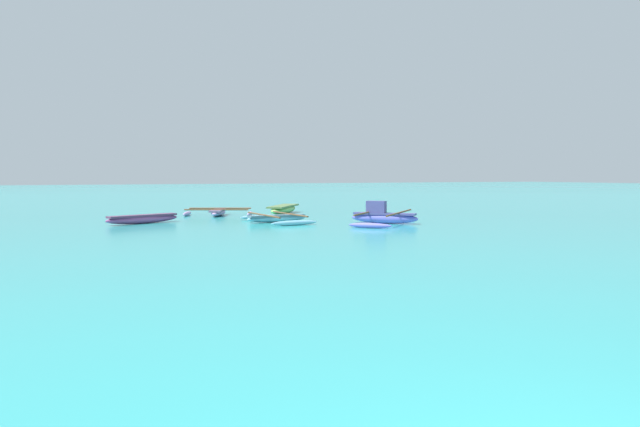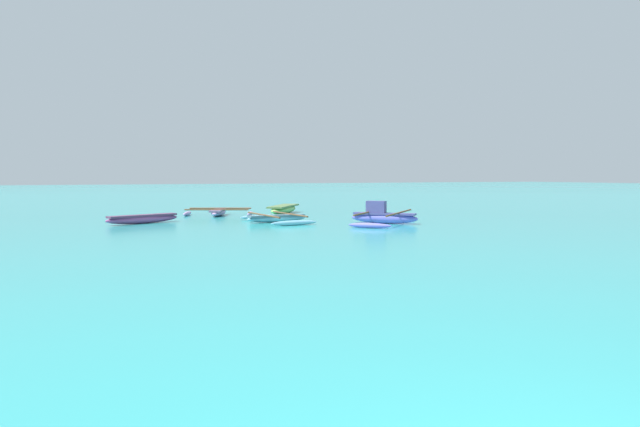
{
  "view_description": "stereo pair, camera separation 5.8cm",
  "coord_description": "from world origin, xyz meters",
  "px_view_note": "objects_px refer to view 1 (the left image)",
  "views": [
    {
      "loc": [
        -2.66,
        -1.52,
        2.0
      ],
      "look_at": [
        8.17,
        21.65,
        0.25
      ],
      "focal_mm": 32.0,
      "sensor_mm": 36.0,
      "label": 1
    },
    {
      "loc": [
        -2.61,
        -1.55,
        2.0
      ],
      "look_at": [
        8.17,
        21.65,
        0.25
      ],
      "focal_mm": 32.0,
      "sensor_mm": 36.0,
      "label": 2
    }
  ],
  "objects_px": {
    "moored_boat_0": "(143,219)",
    "moored_boat_2": "(218,212)",
    "moored_boat_4": "(277,218)",
    "moored_boat_3": "(283,209)",
    "moored_boat_1": "(383,216)"
  },
  "relations": [
    {
      "from": "moored_boat_0",
      "to": "moored_boat_2",
      "type": "distance_m",
      "value": 5.02
    },
    {
      "from": "moored_boat_3",
      "to": "moored_boat_4",
      "type": "bearing_deg",
      "value": -167.28
    },
    {
      "from": "moored_boat_2",
      "to": "moored_boat_3",
      "type": "bearing_deg",
      "value": -66.03
    },
    {
      "from": "moored_boat_2",
      "to": "moored_boat_4",
      "type": "distance_m",
      "value": 4.88
    },
    {
      "from": "moored_boat_1",
      "to": "moored_boat_2",
      "type": "relative_size",
      "value": 1.22
    },
    {
      "from": "moored_boat_1",
      "to": "moored_boat_2",
      "type": "distance_m",
      "value": 8.75
    },
    {
      "from": "moored_boat_1",
      "to": "moored_boat_4",
      "type": "xyz_separation_m",
      "value": [
        -3.72,
        2.49,
        -0.14
      ]
    },
    {
      "from": "moored_boat_0",
      "to": "moored_boat_4",
      "type": "distance_m",
      "value": 5.47
    },
    {
      "from": "moored_boat_0",
      "to": "moored_boat_2",
      "type": "height_order",
      "value": "moored_boat_2"
    },
    {
      "from": "moored_boat_1",
      "to": "moored_boat_4",
      "type": "distance_m",
      "value": 4.48
    },
    {
      "from": "moored_boat_0",
      "to": "moored_boat_1",
      "type": "height_order",
      "value": "moored_boat_1"
    },
    {
      "from": "moored_boat_0",
      "to": "moored_boat_2",
      "type": "xyz_separation_m",
      "value": [
        3.97,
        3.07,
        -0.03
      ]
    },
    {
      "from": "moored_boat_1",
      "to": "moored_boat_4",
      "type": "relative_size",
      "value": 1.16
    },
    {
      "from": "moored_boat_3",
      "to": "moored_boat_0",
      "type": "bearing_deg",
      "value": 149.68
    },
    {
      "from": "moored_boat_3",
      "to": "moored_boat_1",
      "type": "bearing_deg",
      "value": -130.4
    }
  ]
}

